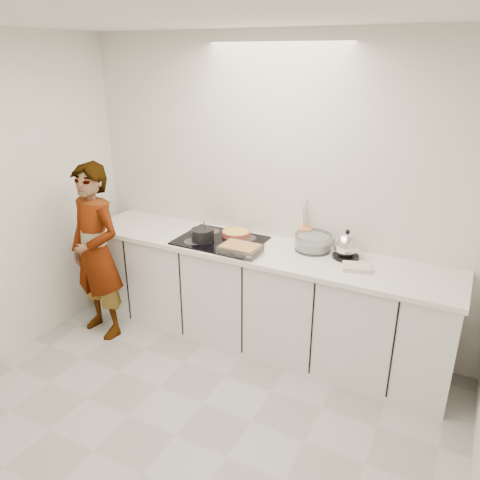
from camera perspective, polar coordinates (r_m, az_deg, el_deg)
The scene contains 14 objects.
floor at distance 3.47m, azimuth -7.87°, elevation -22.53°, with size 3.60×3.20×0.00m, color #B2B2B2.
ceiling at distance 2.50m, azimuth -11.22°, elevation 25.74°, with size 3.60×3.20×0.00m, color white.
wall_back at distance 4.04m, azimuth 4.24°, elevation 5.74°, with size 3.60×0.00×2.60m, color silver.
base_cabinets at distance 4.10m, azimuth 2.11°, elevation -7.06°, with size 3.20×0.58×0.87m, color white.
countertop at distance 3.90m, azimuth 2.21°, elevation -1.20°, with size 3.24×0.64×0.04m, color white.
hob at distance 4.03m, azimuth -2.42°, elevation -0.05°, with size 0.72×0.54×0.01m, color black.
tart_dish at distance 4.11m, azimuth -0.45°, elevation 0.87°, with size 0.32×0.32×0.04m.
saucepan at distance 3.99m, azimuth -4.58°, elevation 0.63°, with size 0.23×0.23×0.18m.
baking_dish at distance 3.75m, azimuth 0.05°, elevation -1.03°, with size 0.32×0.24×0.06m.
mixing_bowl at distance 3.87m, azimuth 8.89°, elevation -0.33°, with size 0.32×0.32×0.14m.
tea_towel at distance 3.61m, azimuth 14.06°, elevation -3.23°, with size 0.21×0.15×0.03m, color white.
kettle at distance 3.76m, azimuth 12.84°, elevation -0.71°, with size 0.21×0.21×0.24m.
utensil_crock at distance 3.99m, azimuth 7.92°, elevation 0.51°, with size 0.11×0.11×0.14m, color orange.
cook at distance 4.28m, azimuth -17.15°, elevation -1.46°, with size 0.58×0.38×1.59m, color white.
Camera 1 is at (1.52, -1.98, 2.41)m, focal length 35.00 mm.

